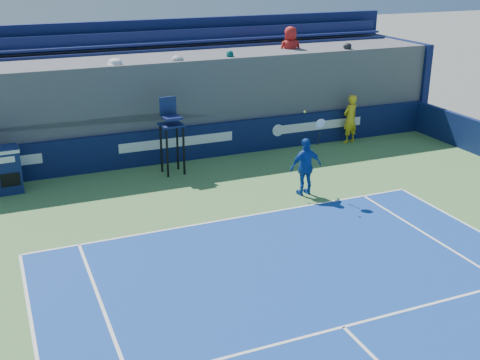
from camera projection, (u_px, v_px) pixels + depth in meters
name	position (u px, v px, depth m)	size (l,w,h in m)	color
ball_person	(350.00, 119.00, 22.46)	(0.66, 0.44, 1.82)	yellow
back_hoarding	(177.00, 145.00, 20.49)	(20.40, 0.21, 1.20)	#0B1540
umpire_chair	(171.00, 128.00, 19.07)	(0.75, 0.75, 2.48)	black
tennis_player	(306.00, 167.00, 17.53)	(1.03, 0.46, 2.57)	#1443A3
stadium_seating	(159.00, 97.00, 21.82)	(21.00, 4.05, 4.40)	#4E4E52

